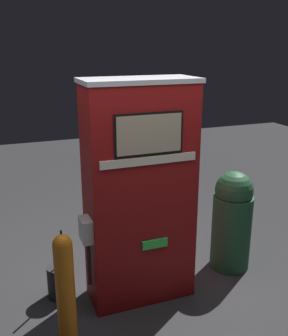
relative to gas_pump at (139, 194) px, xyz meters
The scene contains 5 objects.
ground_plane 1.06m from the gas_pump, 89.39° to the right, with size 14.00×14.00×0.00m, color #2D2D30.
gas_pump is the anchor object (origin of this frame).
safety_bollard 1.09m from the gas_pump, 145.50° to the right, with size 0.15×0.15×1.04m.
trash_bin 1.20m from the gas_pump, ahead, with size 0.42×0.42×1.09m.
squeegee_bucket 1.16m from the gas_pump, 162.50° to the left, with size 0.24×0.24×0.72m.
Camera 1 is at (-1.16, -2.89, 2.33)m, focal length 42.00 mm.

